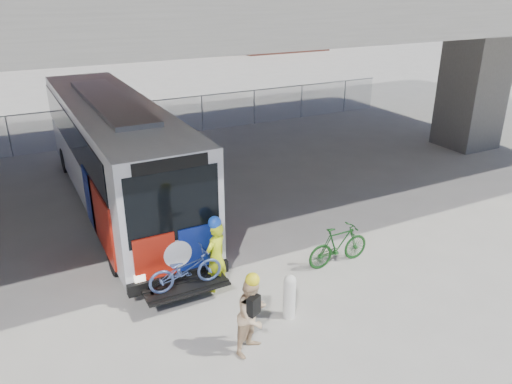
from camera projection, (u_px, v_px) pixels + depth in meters
ground at (230, 250)px, 14.33m from camera, size 160.00×160.00×0.00m
bus at (114, 146)px, 16.48m from camera, size 2.67×12.90×3.69m
overpass at (170, 2)px, 15.05m from camera, size 40.00×16.00×7.95m
chainlink_fence at (123, 112)px, 23.58m from camera, size 30.00×0.06×30.00m
brick_buildings at (46, 0)px, 52.15m from camera, size 54.00×22.00×12.00m
bollard at (290, 295)px, 11.25m from camera, size 0.29×0.29×1.09m
cyclist_hivis at (216, 255)px, 12.13m from camera, size 0.79×0.70×2.01m
cyclist_tan at (253, 315)px, 10.11m from camera, size 1.02×0.94×1.85m
bike_parked at (339, 245)px, 13.40m from camera, size 1.89×0.54×1.13m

